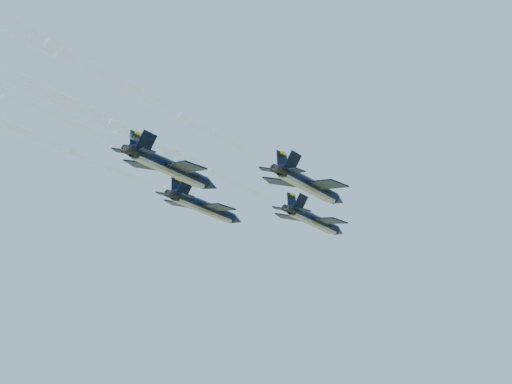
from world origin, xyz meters
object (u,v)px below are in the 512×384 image
at_px(jet_left, 206,208).
at_px(jet_right, 310,185).
at_px(jet_lead, 315,221).
at_px(jet_slot, 173,169).

distance_m(jet_left, jet_right, 16.86).
bearing_deg(jet_right, jet_left, -178.48).
relative_size(jet_lead, jet_slot, 1.00).
distance_m(jet_lead, jet_right, 16.95).
height_order(jet_left, jet_slot, same).
xyz_separation_m(jet_right, jet_slot, (-12.20, -12.60, 0.00)).
relative_size(jet_right, jet_slot, 1.00).
bearing_deg(jet_left, jet_slot, -61.98).
height_order(jet_lead, jet_left, same).
bearing_deg(jet_lead, jet_right, -59.07).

